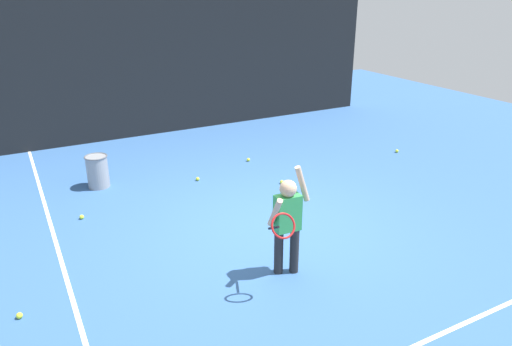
{
  "coord_description": "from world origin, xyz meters",
  "views": [
    {
      "loc": [
        -3.09,
        -5.32,
        3.27
      ],
      "look_at": [
        -0.21,
        0.04,
        0.85
      ],
      "focal_mm": 33.57,
      "sensor_mm": 36.0,
      "label": 1
    }
  ],
  "objects_px": {
    "ball_hopper": "(98,171)",
    "tennis_ball_3": "(19,316)",
    "tennis_ball_4": "(198,179)",
    "tennis_player": "(287,219)",
    "tennis_ball_2": "(82,217)",
    "tennis_ball_0": "(248,160)",
    "tennis_ball_6": "(282,182)",
    "tennis_ball_5": "(397,151)"
  },
  "relations": [
    {
      "from": "ball_hopper",
      "to": "tennis_ball_0",
      "type": "distance_m",
      "value": 2.86
    },
    {
      "from": "tennis_ball_3",
      "to": "tennis_ball_4",
      "type": "distance_m",
      "value": 4.03
    },
    {
      "from": "tennis_ball_5",
      "to": "tennis_ball_0",
      "type": "bearing_deg",
      "value": 161.44
    },
    {
      "from": "tennis_ball_4",
      "to": "tennis_ball_6",
      "type": "distance_m",
      "value": 1.5
    },
    {
      "from": "tennis_player",
      "to": "tennis_ball_3",
      "type": "bearing_deg",
      "value": 171.72
    },
    {
      "from": "tennis_player",
      "to": "tennis_ball_4",
      "type": "bearing_deg",
      "value": 90.8
    },
    {
      "from": "tennis_ball_2",
      "to": "tennis_ball_4",
      "type": "bearing_deg",
      "value": 15.43
    },
    {
      "from": "tennis_ball_5",
      "to": "tennis_ball_6",
      "type": "distance_m",
      "value": 2.98
    },
    {
      "from": "tennis_ball_2",
      "to": "tennis_ball_4",
      "type": "height_order",
      "value": "same"
    },
    {
      "from": "tennis_ball_0",
      "to": "tennis_ball_3",
      "type": "relative_size",
      "value": 1.0
    },
    {
      "from": "tennis_player",
      "to": "tennis_ball_2",
      "type": "xyz_separation_m",
      "value": [
        -1.93,
        2.65,
        -0.69
      ]
    },
    {
      "from": "tennis_player",
      "to": "tennis_ball_6",
      "type": "height_order",
      "value": "tennis_player"
    },
    {
      "from": "tennis_ball_2",
      "to": "ball_hopper",
      "type": "bearing_deg",
      "value": 66.88
    },
    {
      "from": "tennis_ball_2",
      "to": "tennis_ball_6",
      "type": "xyz_separation_m",
      "value": [
        3.32,
        -0.26,
        0.0
      ]
    },
    {
      "from": "tennis_ball_0",
      "to": "tennis_ball_3",
      "type": "bearing_deg",
      "value": -144.36
    },
    {
      "from": "tennis_player",
      "to": "tennis_ball_4",
      "type": "xyz_separation_m",
      "value": [
        0.14,
        3.23,
        -0.69
      ]
    },
    {
      "from": "tennis_ball_3",
      "to": "tennis_ball_5",
      "type": "bearing_deg",
      "value": 16.07
    },
    {
      "from": "tennis_ball_3",
      "to": "tennis_ball_4",
      "type": "xyz_separation_m",
      "value": [
        3.05,
        2.63,
        0.0
      ]
    },
    {
      "from": "tennis_ball_2",
      "to": "tennis_ball_0",
      "type": "bearing_deg",
      "value": 17.16
    },
    {
      "from": "tennis_ball_6",
      "to": "tennis_player",
      "type": "bearing_deg",
      "value": -120.12
    },
    {
      "from": "tennis_ball_3",
      "to": "tennis_ball_6",
      "type": "relative_size",
      "value": 1.0
    },
    {
      "from": "ball_hopper",
      "to": "tennis_ball_4",
      "type": "height_order",
      "value": "ball_hopper"
    },
    {
      "from": "tennis_ball_3",
      "to": "tennis_ball_6",
      "type": "distance_m",
      "value": 4.66
    },
    {
      "from": "ball_hopper",
      "to": "tennis_ball_6",
      "type": "distance_m",
      "value": 3.17
    },
    {
      "from": "tennis_player",
      "to": "tennis_ball_0",
      "type": "relative_size",
      "value": 20.46
    },
    {
      "from": "tennis_ball_4",
      "to": "tennis_ball_5",
      "type": "distance_m",
      "value": 4.24
    },
    {
      "from": "tennis_player",
      "to": "tennis_ball_6",
      "type": "relative_size",
      "value": 20.46
    },
    {
      "from": "tennis_ball_3",
      "to": "tennis_ball_2",
      "type": "bearing_deg",
      "value": 64.7
    },
    {
      "from": "tennis_player",
      "to": "tennis_ball_3",
      "type": "xyz_separation_m",
      "value": [
        -2.9,
        0.6,
        -0.69
      ]
    },
    {
      "from": "tennis_ball_3",
      "to": "tennis_ball_4",
      "type": "bearing_deg",
      "value": 40.77
    },
    {
      "from": "ball_hopper",
      "to": "tennis_ball_3",
      "type": "height_order",
      "value": "ball_hopper"
    },
    {
      "from": "ball_hopper",
      "to": "tennis_ball_6",
      "type": "relative_size",
      "value": 8.52
    },
    {
      "from": "tennis_ball_0",
      "to": "tennis_ball_5",
      "type": "relative_size",
      "value": 1.0
    },
    {
      "from": "tennis_ball_2",
      "to": "tennis_ball_6",
      "type": "distance_m",
      "value": 3.33
    },
    {
      "from": "tennis_ball_0",
      "to": "tennis_ball_5",
      "type": "distance_m",
      "value": 3.12
    },
    {
      "from": "tennis_player",
      "to": "tennis_ball_5",
      "type": "bearing_deg",
      "value": 35.05
    },
    {
      "from": "tennis_ball_5",
      "to": "tennis_ball_6",
      "type": "xyz_separation_m",
      "value": [
        -2.96,
        -0.29,
        0.0
      ]
    },
    {
      "from": "tennis_ball_2",
      "to": "tennis_ball_3",
      "type": "distance_m",
      "value": 2.27
    },
    {
      "from": "tennis_player",
      "to": "tennis_ball_0",
      "type": "xyz_separation_m",
      "value": [
        1.4,
        3.68,
        -0.69
      ]
    },
    {
      "from": "ball_hopper",
      "to": "tennis_ball_5",
      "type": "relative_size",
      "value": 8.52
    },
    {
      "from": "tennis_ball_6",
      "to": "tennis_ball_5",
      "type": "bearing_deg",
      "value": 5.62
    },
    {
      "from": "tennis_ball_5",
      "to": "tennis_ball_2",
      "type": "bearing_deg",
      "value": -179.68
    }
  ]
}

